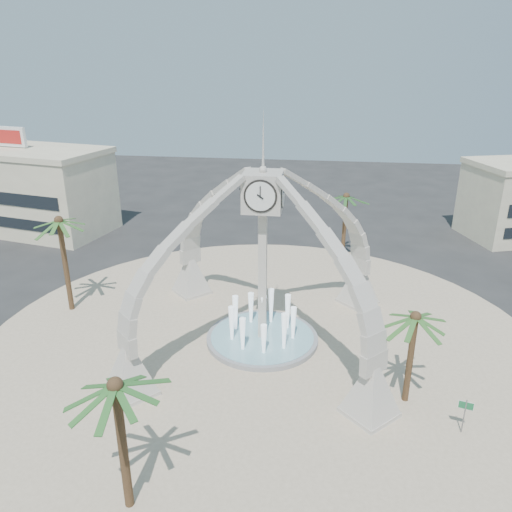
# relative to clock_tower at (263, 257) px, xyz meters

# --- Properties ---
(ground) EXTENTS (140.00, 140.00, 0.00)m
(ground) POSITION_rel_clock_tower_xyz_m (0.00, 0.00, -6.49)
(ground) COLOR #282828
(ground) RESTS_ON ground
(plaza) EXTENTS (40.00, 40.00, 0.06)m
(plaza) POSITION_rel_clock_tower_xyz_m (0.00, 0.00, -6.46)
(plaza) COLOR beige
(plaza) RESTS_ON ground
(clock_tower) EXTENTS (17.94, 17.94, 16.30)m
(clock_tower) POSITION_rel_clock_tower_xyz_m (0.00, 0.00, 0.00)
(clock_tower) COLOR #BBB4A7
(clock_tower) RESTS_ON ground
(fountain) EXTENTS (8.00, 8.00, 3.62)m
(fountain) POSITION_rel_clock_tower_xyz_m (0.00, 0.00, -6.20)
(fountain) COLOR #9B9B9E
(fountain) RESTS_ON ground
(building_nw) EXTENTS (23.75, 13.73, 11.90)m
(building_nw) POSITION_rel_clock_tower_xyz_m (-32.00, 22.00, -1.66)
(building_nw) COLOR beige
(building_nw) RESTS_ON ground
(palm_east) EXTENTS (4.85, 4.85, 6.37)m
(palm_east) POSITION_rel_clock_tower_xyz_m (9.28, -5.49, -0.94)
(palm_east) COLOR brown
(palm_east) RESTS_ON ground
(palm_west) EXTENTS (4.53, 4.53, 8.38)m
(palm_west) POSITION_rel_clock_tower_xyz_m (-15.93, 2.68, 0.94)
(palm_west) COLOR brown
(palm_west) RESTS_ON ground
(palm_north) EXTENTS (5.09, 5.09, 7.32)m
(palm_north) POSITION_rel_clock_tower_xyz_m (6.03, 16.96, -0.05)
(palm_north) COLOR brown
(palm_north) RESTS_ON ground
(palm_south) EXTENTS (4.76, 4.76, 7.37)m
(palm_south) POSITION_rel_clock_tower_xyz_m (-4.15, -14.96, -0.04)
(palm_south) COLOR brown
(palm_south) RESTS_ON ground
(street_sign) EXTENTS (0.77, 0.22, 2.16)m
(street_sign) POSITION_rel_clock_tower_xyz_m (11.93, -7.93, -4.94)
(street_sign) COLOR slate
(street_sign) RESTS_ON ground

